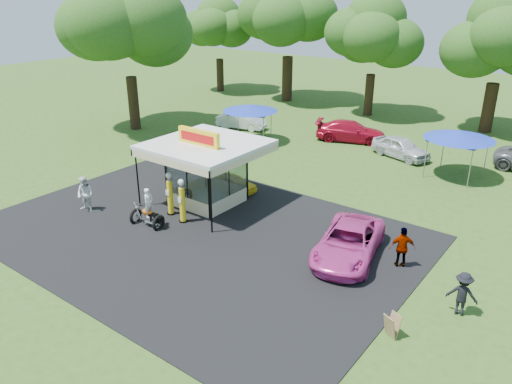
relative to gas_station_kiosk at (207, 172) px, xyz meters
The scene contains 23 objects.
ground 5.67m from the gas_station_kiosk, 68.18° to the right, with size 120.00×120.00×0.00m, color #2D5019.
asphalt_apron 4.01m from the gas_station_kiosk, 56.26° to the right, with size 20.00×14.00×0.04m, color black.
gas_station_kiosk is the anchor object (origin of this frame).
gas_pump_left 2.41m from the gas_station_kiosk, 102.39° to the right, with size 0.43×0.43×2.30m.
gas_pump_right 2.70m from the gas_station_kiosk, 75.75° to the right, with size 0.43×0.43×2.28m.
motorcycle 3.99m from the gas_station_kiosk, 95.28° to the right, with size 1.80×1.00×2.08m.
spare_tires 1.80m from the gas_station_kiosk, 148.47° to the right, with size 0.89×0.60×0.74m.
a_frame_sign 13.27m from the gas_station_kiosk, 20.48° to the right, with size 0.52×0.60×0.85m.
kiosk_car 2.56m from the gas_station_kiosk, 90.00° to the left, with size 1.13×2.82×0.96m, color yellow.
pink_sedan 8.83m from the gas_station_kiosk, ahead, with size 2.37×5.13×1.43m, color #D13995.
spectator_west 6.35m from the gas_station_kiosk, 133.27° to the right, with size 0.91×0.71×1.88m, color white.
spectator_east_a 13.98m from the gas_station_kiosk, ahead, with size 1.08×0.62×1.67m, color black.
spectator_east_b 10.92m from the gas_station_kiosk, ahead, with size 1.06×0.44×1.80m, color gray.
bg_car_a 15.15m from the gas_station_kiosk, 121.64° to the left, with size 1.42×4.06×1.34m, color white.
bg_car_b 15.15m from the gas_station_kiosk, 86.96° to the left, with size 2.11×5.18×1.50m, color #AC0D25.
bg_car_c 14.64m from the gas_station_kiosk, 68.65° to the left, with size 1.68×4.16×1.42m, color silver.
tent_west 11.62m from the gas_station_kiosk, 116.20° to the left, with size 4.04×4.04×2.82m.
tent_east 15.27m from the gas_station_kiosk, 52.12° to the left, with size 4.13×4.13×2.89m.
oak_far_a 31.35m from the gas_station_kiosk, 129.48° to the left, with size 8.17×8.17×9.69m.
oak_far_b 27.24m from the gas_station_kiosk, 114.52° to the left, with size 10.13×10.13×12.08m.
oak_far_c 23.96m from the gas_station_kiosk, 94.22° to the left, with size 8.73×8.73×10.29m.
oak_far_d 25.82m from the gas_station_kiosk, 71.01° to the left, with size 9.01×9.01×10.73m.
oak_near 17.81m from the gas_station_kiosk, 152.68° to the left, with size 10.81×10.81×12.45m.
Camera 1 is at (14.92, -13.17, 10.88)m, focal length 35.00 mm.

